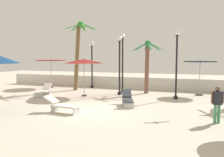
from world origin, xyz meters
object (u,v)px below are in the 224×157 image
Objects in this scene: guest_0 at (217,101)px; lamp_post_1 at (120,60)px; palm_tree_1 at (78,48)px; lamp_post_2 at (123,61)px; lamp_post_3 at (92,57)px; lounge_chair_1 at (43,90)px; patio_umbrella_1 at (51,61)px; patio_umbrella_2 at (84,61)px; lounge_chair_0 at (127,99)px; patio_umbrella_3 at (200,64)px; palm_tree_2 at (147,60)px; lounge_chair_2 at (61,105)px; lamp_post_0 at (177,61)px.

lamp_post_1 is at bearing 137.16° from guest_0.
palm_tree_1 is 3.96m from lamp_post_2.
lamp_post_2 is at bearing 132.84° from guest_0.
lamp_post_3 is 5.93m from lounge_chair_1.
patio_umbrella_1 is 0.58× the size of lamp_post_2.
patio_umbrella_2 is (4.91, -3.25, 0.10)m from patio_umbrella_1.
palm_tree_1 is at bearing -101.75° from lamp_post_3.
guest_0 is at bearing -34.22° from palm_tree_1.
patio_umbrella_2 is 4.54m from lamp_post_3.
lounge_chair_0 is at bearing 153.95° from guest_0.
lamp_post_3 is at bearing 140.28° from lamp_post_1.
lamp_post_2 is 1.08× the size of lamp_post_3.
patio_umbrella_3 is at bearing 54.21° from lounge_chair_0.
palm_tree_2 is 5.40m from lounge_chair_0.
patio_umbrella_2 is 5.57m from lounge_chair_2.
lamp_post_2 reaches higher than lamp_post_1.
lounge_chair_2 is at bearing -129.96° from lamp_post_0.
lamp_post_3 is at bearing 138.26° from guest_0.
guest_0 is (10.19, -6.93, -2.56)m from palm_tree_1.
lamp_post_0 is 1.00× the size of lamp_post_2.
lamp_post_1 is at bearing 25.34° from lounge_chair_1.
lounge_chair_0 is at bearing -125.79° from patio_umbrella_3.
patio_umbrella_3 is 0.64× the size of palm_tree_2.
patio_umbrella_2 is 3.56m from lounge_chair_1.
lounge_chair_2 is (-5.00, -5.97, -2.11)m from lamp_post_0.
patio_umbrella_3 is at bearing 21.49° from lounge_chair_1.
palm_tree_2 reaches higher than guest_0.
guest_0 is (4.61, -2.25, 0.55)m from lounge_chair_0.
patio_umbrella_3 is at bearing 3.90° from palm_tree_1.
lamp_post_1 is at bearing -162.15° from patio_umbrella_3.
palm_tree_1 is at bearing -177.26° from palm_tree_2.
palm_tree_2 is 0.94× the size of lamp_post_1.
lounge_chair_1 is 5.69m from lounge_chair_2.
patio_umbrella_2 is at bearing -72.45° from lamp_post_3.
patio_umbrella_3 is 6.81m from lounge_chair_0.
lounge_chair_0 is at bearing -31.83° from patio_umbrella_1.
palm_tree_2 is at bearing -3.09° from patio_umbrella_1.
lamp_post_2 is 2.30× the size of lounge_chair_0.
patio_umbrella_3 reaches higher than patio_umbrella_1.
guest_0 is (8.44, -4.43, -1.52)m from patio_umbrella_2.
palm_tree_1 is at bearing 74.00° from lounge_chair_1.
lamp_post_0 is at bearing -6.09° from lamp_post_1.
guest_0 reaches higher than lounge_chair_0.
lounge_chair_1 is at bearing -104.55° from lamp_post_3.
patio_umbrella_3 reaches higher than lounge_chair_1.
lounge_chair_0 is at bearing -127.53° from lamp_post_0.
lounge_chair_0 is at bearing -69.14° from lamp_post_2.
lounge_chair_0 is at bearing -10.55° from lounge_chair_1.
patio_umbrella_1 is 0.61× the size of lamp_post_1.
patio_umbrella_3 is 0.62× the size of lamp_post_3.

